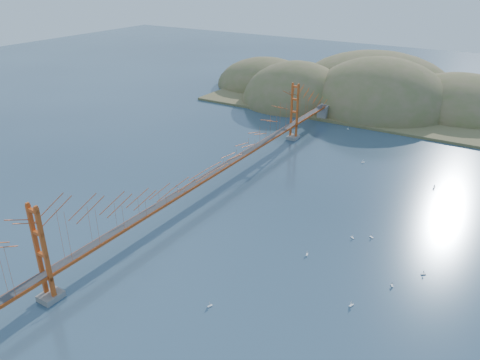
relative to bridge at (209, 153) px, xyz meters
The scene contains 13 objects.
ground 7.01m from the bridge, 90.00° to the right, with size 320.00×320.00×0.00m, color #283E51.
bridge is the anchor object (origin of this frame).
far_headlands 68.73m from the bridge, 88.14° to the left, with size 84.00×58.00×25.00m.
sailboat_0 27.80m from the bridge, 54.93° to the right, with size 0.60×0.61×0.68m.
sailboat_2 24.73m from the bridge, ahead, with size 0.61×0.61×0.65m.
sailboat_15 37.06m from the bridge, 34.99° to the left, with size 0.53×0.62×0.72m.
sailboat_14 32.29m from the bridge, 26.26° to the right, with size 0.62×0.65×0.73m.
sailboat_16 26.77m from the bridge, ahead, with size 0.59×0.59×0.65m.
sailboat_6 32.85m from the bridge, 14.87° to the right, with size 0.58×0.58×0.63m.
sailboat_1 22.72m from the bridge, 20.74° to the right, with size 0.55×0.60×0.68m.
sailboat_3 30.85m from the bridge, 56.67° to the left, with size 0.63×0.63×0.66m.
sailboat_12 43.05m from the bridge, 79.76° to the left, with size 0.49×0.44×0.56m.
sailboat_4 34.56m from the bridge, ahead, with size 0.65×0.65×0.68m.
Camera 1 is at (39.11, -53.73, 33.46)m, focal length 35.00 mm.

